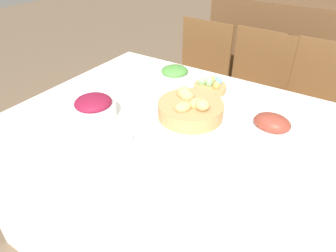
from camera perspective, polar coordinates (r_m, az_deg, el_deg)
name	(u,v)px	position (r m, az deg, el deg)	size (l,w,h in m)	color
ground_plane	(175,229)	(1.87, 1.35, -19.10)	(12.00, 12.00, 0.00)	brown
dining_table	(176,184)	(1.59, 1.54, -10.93)	(1.51, 1.18, 0.75)	silver
chair_far_center	(250,93)	(2.23, 15.44, 6.16)	(0.44, 0.44, 0.91)	brown
chair_far_left	(196,78)	(2.38, 5.36, 9.06)	(0.44, 0.44, 0.91)	brown
chair_far_right	(301,106)	(2.17, 24.02, 3.52)	(0.42, 0.42, 0.91)	brown
sideboard	(288,61)	(2.88, 21.92, 11.43)	(1.35, 0.44, 1.00)	brown
bread_basket	(191,108)	(1.38, 4.31, 3.41)	(0.30, 0.30, 0.12)	#AD8451
egg_basket	(210,86)	(1.62, 8.04, 7.57)	(0.17, 0.17, 0.08)	#AD8451
ham_platter	(272,124)	(1.37, 19.16, 0.35)	(0.24, 0.17, 0.08)	white
beet_salad_bowl	(94,108)	(1.40, -13.92, 3.38)	(0.20, 0.20, 0.11)	white
green_salad_bowl	(175,74)	(1.72, 1.28, 9.89)	(0.18, 0.18, 0.08)	white
dinner_plate	(135,192)	(1.03, -6.35, -12.40)	(0.24, 0.24, 0.01)	white
fork	(103,176)	(1.10, -12.35, -9.31)	(0.02, 0.17, 0.00)	silver
knife	(172,211)	(0.97, 0.68, -15.94)	(0.02, 0.17, 0.00)	silver
spoon	(180,216)	(0.96, 2.26, -16.68)	(0.02, 0.17, 0.00)	silver
drinking_cup	(218,184)	(1.02, 9.45, -10.77)	(0.08, 0.08, 0.07)	silver
butter_dish	(114,138)	(1.25, -10.26, -2.19)	(0.13, 0.08, 0.03)	white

